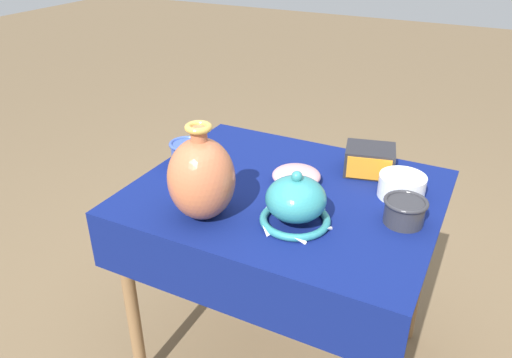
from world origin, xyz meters
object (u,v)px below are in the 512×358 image
Objects in this scene: vase_dome_bell at (296,203)px; pot_squat_porcelain at (402,186)px; cup_wide_charcoal at (405,210)px; mosaic_tile_box at (369,160)px; vase_tall_bulbous at (201,178)px; cup_wide_cobalt at (186,154)px; bowl_shallow_rose at (296,176)px.

vase_dome_bell reaches higher than pot_squat_porcelain.
vase_dome_bell is 0.31m from cup_wide_charcoal.
mosaic_tile_box is (0.10, 0.40, -0.02)m from vase_dome_bell.
cup_wide_charcoal is (0.17, -0.26, -0.00)m from mosaic_tile_box.
vase_tall_bulbous is 0.58m from cup_wide_charcoal.
vase_dome_bell reaches higher than cup_wide_cobalt.
cup_wide_cobalt is at bearing -170.14° from bowl_shallow_rose.
cup_wide_cobalt is (-0.22, 0.24, -0.08)m from vase_tall_bulbous.
mosaic_tile_box is at bearing 76.09° from vase_dome_bell.
cup_wide_cobalt is (-0.47, 0.16, -0.02)m from vase_dome_bell.
cup_wide_cobalt is (-0.74, 0.02, 0.01)m from cup_wide_charcoal.
bowl_shallow_rose is 1.34× the size of cup_wide_cobalt.
vase_tall_bulbous is at bearing -47.76° from cup_wide_cobalt.
vase_tall_bulbous reaches higher than pot_squat_porcelain.
vase_tall_bulbous is 0.60m from mosaic_tile_box.
cup_wide_cobalt is (-0.70, -0.13, 0.01)m from pot_squat_porcelain.
cup_wide_charcoal reaches higher than pot_squat_porcelain.
bowl_shallow_rose is at bearing 62.54° from vase_tall_bulbous.
pot_squat_porcelain is 0.72m from cup_wide_cobalt.
pot_squat_porcelain is 1.15× the size of cup_wide_charcoal.
mosaic_tile_box is at bearing 139.51° from pot_squat_porcelain.
vase_tall_bulbous is 2.30× the size of cup_wide_charcoal.
cup_wide_cobalt reaches higher than pot_squat_porcelain.
cup_wide_cobalt is at bearing -170.71° from mosaic_tile_box.
cup_wide_cobalt is (-0.38, -0.07, 0.02)m from bowl_shallow_rose.
mosaic_tile_box is 1.19× the size of bowl_shallow_rose.
bowl_shallow_rose is at bearing -150.89° from mosaic_tile_box.
bowl_shallow_rose is (-0.09, 0.22, -0.04)m from vase_dome_bell.
vase_tall_bulbous is at bearing -156.82° from cup_wide_charcoal.
mosaic_tile_box is 1.59× the size of cup_wide_cobalt.
vase_dome_bell is 1.50× the size of pot_squat_porcelain.
vase_tall_bulbous reaches higher than vase_dome_bell.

